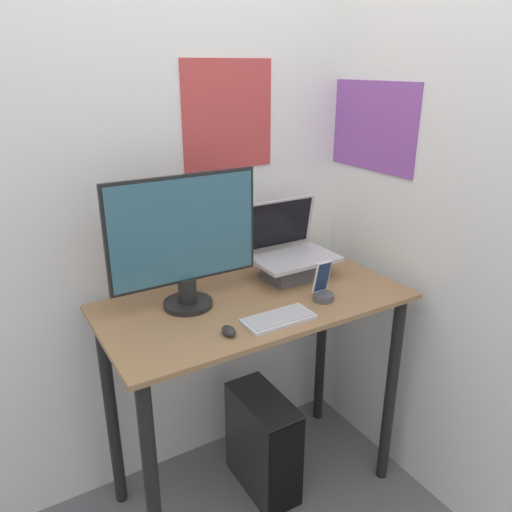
% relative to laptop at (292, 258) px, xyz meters
% --- Properties ---
extents(wall_back, '(6.00, 0.06, 2.60)m').
position_rel_laptop_xyz_m(wall_back, '(-0.25, 0.27, 0.27)').
color(wall_back, white).
rests_on(wall_back, ground_plane).
extents(wall_side_right, '(0.06, 6.00, 2.60)m').
position_rel_laptop_xyz_m(wall_side_right, '(0.43, -0.42, 0.27)').
color(wall_side_right, white).
rests_on(wall_side_right, ground_plane).
extents(desk, '(1.19, 0.60, 0.94)m').
position_rel_laptop_xyz_m(desk, '(-0.25, -0.12, -0.28)').
color(desk, '#936D47').
rests_on(desk, ground_plane).
extents(laptop, '(0.35, 0.27, 0.32)m').
position_rel_laptop_xyz_m(laptop, '(0.00, 0.00, 0.00)').
color(laptop, '#4C4C51').
rests_on(laptop, desk).
extents(monitor, '(0.57, 0.18, 0.50)m').
position_rel_laptop_xyz_m(monitor, '(-0.50, -0.04, 0.17)').
color(monitor, black).
rests_on(monitor, desk).
extents(keyboard, '(0.26, 0.12, 0.02)m').
position_rel_laptop_xyz_m(keyboard, '(-0.27, -0.31, -0.07)').
color(keyboard, silver).
rests_on(keyboard, desk).
extents(mouse, '(0.04, 0.07, 0.03)m').
position_rel_laptop_xyz_m(mouse, '(-0.47, -0.31, -0.07)').
color(mouse, '#262626').
rests_on(mouse, desk).
extents(cell_phone, '(0.08, 0.08, 0.16)m').
position_rel_laptop_xyz_m(cell_phone, '(-0.03, -0.25, -0.04)').
color(cell_phone, '#4C4C51').
rests_on(cell_phone, desk).
extents(computer_tower, '(0.18, 0.38, 0.47)m').
position_rel_laptop_xyz_m(computer_tower, '(-0.22, -0.13, -0.79)').
color(computer_tower, black).
rests_on(computer_tower, ground_plane).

